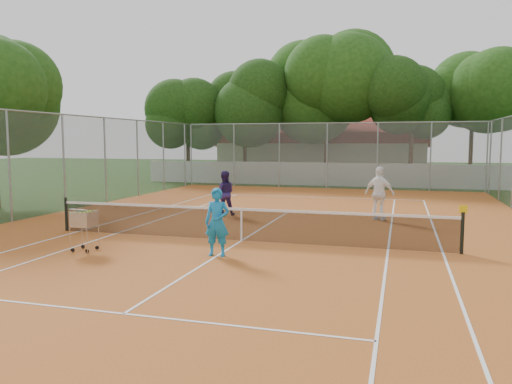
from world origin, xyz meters
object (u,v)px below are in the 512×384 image
(player_near, at_px, (217,222))
(player_far_left, at_px, (224,193))
(clubhouse, at_px, (324,149))
(ball_hopper, at_px, (84,229))
(player_far_right, at_px, (380,193))
(tennis_net, at_px, (241,224))

(player_near, height_order, player_far_left, player_far_left)
(clubhouse, relative_size, player_far_left, 9.49)
(player_near, height_order, ball_hopper, player_near)
(player_far_right, xyz_separation_m, ball_hopper, (-7.19, -7.52, -0.40))
(player_far_left, xyz_separation_m, player_far_right, (5.87, 0.42, 0.12))
(player_near, relative_size, player_far_right, 0.88)
(ball_hopper, bearing_deg, tennis_net, 51.57)
(ball_hopper, bearing_deg, player_near, 24.89)
(player_near, bearing_deg, ball_hopper, -176.53)
(clubhouse, height_order, player_far_left, clubhouse)
(tennis_net, bearing_deg, clubhouse, 93.95)
(clubhouse, height_order, ball_hopper, clubhouse)
(clubhouse, bearing_deg, player_far_left, -90.50)
(tennis_net, bearing_deg, player_far_right, 54.25)
(ball_hopper, bearing_deg, player_far_right, 63.23)
(player_near, distance_m, player_far_left, 6.97)
(tennis_net, xyz_separation_m, ball_hopper, (-3.53, -2.44, 0.09))
(tennis_net, distance_m, ball_hopper, 4.30)
(clubhouse, bearing_deg, ball_hopper, -92.79)
(clubhouse, height_order, player_far_right, clubhouse)
(player_far_left, relative_size, ball_hopper, 1.49)
(player_far_left, distance_m, player_far_right, 5.89)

